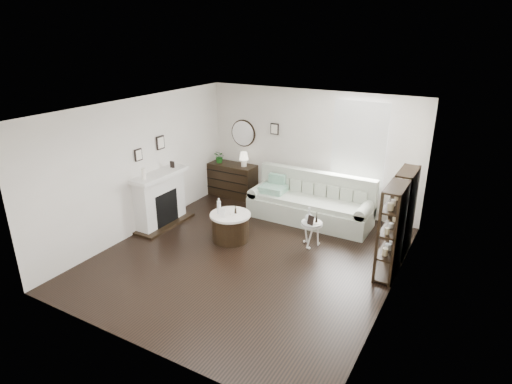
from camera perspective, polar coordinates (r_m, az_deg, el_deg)
The scene contains 18 objects.
room at distance 9.35m, azimuth 11.41°, elevation 6.24°, with size 5.50×5.50×5.50m.
fireplace at distance 9.16m, azimuth -12.59°, elevation -1.14°, with size 0.50×1.40×1.84m.
shelf_unit_far at distance 8.18m, azimuth 19.02°, elevation -2.56°, with size 0.30×0.80×1.60m.
shelf_unit_near at distance 7.37m, azimuth 17.61°, elevation -5.02°, with size 0.30×0.80×1.60m.
sofa at distance 9.32m, azimuth 7.34°, elevation -1.73°, with size 2.64×0.91×1.02m.
quilt at distance 9.45m, azimuth 2.27°, elevation 0.43°, with size 0.55×0.45×0.14m, color #279275.
suitcase at distance 9.08m, azimuth 12.34°, elevation -3.62°, with size 0.62×0.21×0.41m, color brown.
dresser at distance 10.60m, azimuth -3.25°, elevation 1.64°, with size 1.22×0.52×0.81m.
table_lamp at distance 10.24m, azimuth -1.63°, elevation 4.39°, with size 0.22×0.22×0.35m, color white, non-canonical shape.
potted_plant at distance 10.55m, azimuth -4.86°, elevation 4.69°, with size 0.27×0.24×0.30m, color #1A5518.
drum_table at distance 8.42m, azimuth -3.42°, elevation -4.62°, with size 0.79×0.79×0.55m.
pedestal_table at distance 8.16m, azimuth 7.44°, elevation -4.29°, with size 0.41×0.41×0.49m.
eiffel_drum at distance 8.26m, azimuth -2.75°, elevation -2.29°, with size 0.12×0.12×0.20m, color black, non-canonical shape.
bottle_drum at distance 8.27m, azimuth -4.97°, elevation -1.85°, with size 0.07×0.07×0.32m, color silver.
card_frame_drum at distance 8.14m, azimuth -4.55°, elevation -2.77°, with size 0.13×0.01×0.18m, color white.
eiffel_ped at distance 8.10m, azimuth 8.08°, elevation -3.44°, with size 0.11×0.11×0.19m, color black, non-canonical shape.
flask_ped at distance 8.13m, azimuth 7.08°, elevation -2.97°, with size 0.15×0.15×0.28m, color silver, non-canonical shape.
card_frame_ped at distance 8.01m, azimuth 7.31°, elevation -3.75°, with size 0.13×0.01×0.18m, color black.
Camera 1 is at (3.50, -5.93, 3.90)m, focal length 30.00 mm.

